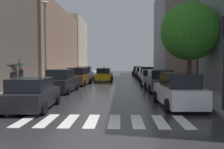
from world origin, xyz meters
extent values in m
cube|color=#262628|center=(0.00, 24.00, -0.02)|extent=(28.00, 72.00, 0.04)
cube|color=gray|center=(-6.50, 24.00, 0.07)|extent=(3.00, 72.00, 0.15)
cube|color=gray|center=(6.50, 24.00, 0.07)|extent=(3.00, 72.00, 0.15)
cube|color=silver|center=(-3.15, 2.64, 0.01)|extent=(0.45, 2.20, 0.01)
cube|color=silver|center=(-2.25, 2.64, 0.01)|extent=(0.45, 2.20, 0.01)
cube|color=silver|center=(-1.35, 2.64, 0.01)|extent=(0.45, 2.20, 0.01)
cube|color=silver|center=(-0.45, 2.64, 0.01)|extent=(0.45, 2.20, 0.01)
cube|color=silver|center=(0.45, 2.64, 0.01)|extent=(0.45, 2.20, 0.01)
cube|color=silver|center=(1.35, 2.64, 0.01)|extent=(0.45, 2.20, 0.01)
cube|color=silver|center=(2.25, 2.64, 0.01)|extent=(0.45, 2.20, 0.01)
cube|color=silver|center=(3.15, 2.64, 0.01)|extent=(0.45, 2.20, 0.01)
cube|color=#8C6B56|center=(-11.00, 29.57, 5.23)|extent=(6.00, 21.33, 10.46)
cube|color=#B2A38C|center=(-11.00, 47.74, 6.18)|extent=(6.00, 12.90, 12.36)
cube|color=slate|center=(11.00, 39.60, 7.80)|extent=(6.00, 13.42, 15.61)
cube|color=black|center=(-3.73, 4.95, 0.56)|extent=(2.04, 4.13, 0.77)
cube|color=black|center=(-3.72, 4.75, 1.25)|extent=(1.75, 2.30, 0.63)
cylinder|color=black|center=(-4.72, 6.25, 0.32)|extent=(0.24, 0.65, 0.64)
cylinder|color=black|center=(-2.84, 6.33, 0.32)|extent=(0.24, 0.65, 0.64)
cylinder|color=black|center=(-4.62, 3.57, 0.32)|extent=(0.24, 0.65, 0.64)
cylinder|color=black|center=(-2.74, 3.65, 0.32)|extent=(0.24, 0.65, 0.64)
cube|color=black|center=(-3.95, 11.72, 0.63)|extent=(1.90, 4.62, 0.90)
cube|color=black|center=(-3.96, 11.49, 1.45)|extent=(1.63, 2.56, 0.74)
cylinder|color=black|center=(-4.78, 13.25, 0.32)|extent=(0.24, 0.65, 0.64)
cylinder|color=black|center=(-3.02, 13.19, 0.32)|extent=(0.24, 0.65, 0.64)
cylinder|color=black|center=(-4.88, 10.24, 0.32)|extent=(0.24, 0.65, 0.64)
cylinder|color=black|center=(-3.12, 10.18, 0.32)|extent=(0.24, 0.65, 0.64)
cube|color=brown|center=(-3.74, 17.76, 0.63)|extent=(2.04, 4.77, 0.91)
cube|color=black|center=(-3.75, 17.53, 1.45)|extent=(1.73, 2.65, 0.74)
cylinder|color=black|center=(-4.60, 19.35, 0.32)|extent=(0.25, 0.65, 0.64)
cylinder|color=black|center=(-2.75, 19.27, 0.32)|extent=(0.25, 0.65, 0.64)
cylinder|color=black|center=(-4.72, 16.25, 0.32)|extent=(0.25, 0.65, 0.64)
cylinder|color=black|center=(-2.88, 16.17, 0.32)|extent=(0.25, 0.65, 0.64)
cube|color=navy|center=(-3.98, 23.92, 0.63)|extent=(1.85, 4.08, 0.91)
cube|color=black|center=(-3.98, 23.72, 1.45)|extent=(1.62, 2.25, 0.74)
cylinder|color=black|center=(-4.90, 25.27, 0.32)|extent=(0.22, 0.64, 0.64)
cylinder|color=black|center=(-3.07, 25.27, 0.32)|extent=(0.22, 0.64, 0.64)
cylinder|color=black|center=(-4.89, 22.58, 0.32)|extent=(0.22, 0.64, 0.64)
cylinder|color=black|center=(-3.06, 22.58, 0.32)|extent=(0.22, 0.64, 0.64)
cube|color=silver|center=(3.72, 5.93, 0.62)|extent=(1.95, 4.44, 0.89)
cube|color=black|center=(3.73, 5.71, 1.42)|extent=(1.65, 2.47, 0.72)
cylinder|color=black|center=(2.78, 7.33, 0.32)|extent=(0.25, 0.65, 0.64)
cylinder|color=black|center=(4.54, 7.40, 0.32)|extent=(0.25, 0.65, 0.64)
cylinder|color=black|center=(2.90, 4.45, 0.32)|extent=(0.25, 0.65, 0.64)
cylinder|color=black|center=(4.67, 4.52, 0.32)|extent=(0.25, 0.65, 0.64)
cube|color=#474C51|center=(3.85, 12.60, 0.61)|extent=(1.99, 4.11, 0.86)
cube|color=black|center=(3.86, 12.40, 1.39)|extent=(1.73, 2.27, 0.71)
cylinder|color=black|center=(2.87, 13.94, 0.32)|extent=(0.23, 0.64, 0.64)
cylinder|color=black|center=(4.80, 13.96, 0.32)|extent=(0.23, 0.64, 0.64)
cylinder|color=black|center=(2.90, 11.24, 0.32)|extent=(0.23, 0.64, 0.64)
cylinder|color=black|center=(4.84, 11.26, 0.32)|extent=(0.23, 0.64, 0.64)
cube|color=silver|center=(3.76, 17.95, 0.57)|extent=(2.00, 4.15, 0.78)
cube|color=black|center=(3.75, 17.74, 1.28)|extent=(1.70, 2.31, 0.64)
cylinder|color=black|center=(2.90, 19.33, 0.32)|extent=(0.25, 0.65, 0.64)
cylinder|color=black|center=(4.73, 19.26, 0.32)|extent=(0.25, 0.65, 0.64)
cylinder|color=black|center=(2.79, 16.64, 0.32)|extent=(0.25, 0.65, 0.64)
cylinder|color=black|center=(4.62, 16.56, 0.32)|extent=(0.25, 0.65, 0.64)
cube|color=#B2B7BF|center=(3.97, 24.21, 0.62)|extent=(1.81, 4.03, 0.89)
cube|color=black|center=(3.97, 24.01, 1.43)|extent=(1.58, 2.22, 0.73)
cylinder|color=black|center=(3.07, 25.52, 0.32)|extent=(0.23, 0.64, 0.64)
cylinder|color=black|center=(4.84, 25.54, 0.32)|extent=(0.23, 0.64, 0.64)
cylinder|color=black|center=(3.10, 22.88, 0.32)|extent=(0.23, 0.64, 0.64)
cylinder|color=black|center=(4.87, 22.89, 0.32)|extent=(0.23, 0.64, 0.64)
cube|color=black|center=(3.95, 30.91, 0.56)|extent=(1.84, 4.45, 0.76)
cube|color=black|center=(3.95, 30.69, 1.25)|extent=(1.61, 2.45, 0.62)
cylinder|color=black|center=(3.06, 32.38, 0.32)|extent=(0.22, 0.64, 0.64)
cylinder|color=black|center=(4.87, 32.37, 0.32)|extent=(0.22, 0.64, 0.64)
cylinder|color=black|center=(3.04, 29.45, 0.32)|extent=(0.22, 0.64, 0.64)
cylinder|color=black|center=(4.85, 29.44, 0.32)|extent=(0.22, 0.64, 0.64)
cube|color=black|center=(3.89, 37.43, 0.58)|extent=(1.91, 4.43, 0.80)
cube|color=black|center=(3.89, 37.21, 1.31)|extent=(1.67, 2.44, 0.66)
cylinder|color=black|center=(2.96, 38.90, 0.32)|extent=(0.22, 0.64, 0.64)
cylinder|color=black|center=(4.84, 38.88, 0.32)|extent=(0.22, 0.64, 0.64)
cylinder|color=black|center=(2.94, 35.98, 0.32)|extent=(0.22, 0.64, 0.64)
cylinder|color=black|center=(4.82, 35.97, 0.32)|extent=(0.22, 0.64, 0.64)
cube|color=yellow|center=(-1.44, 23.38, 0.57)|extent=(1.95, 4.56, 0.80)
cube|color=black|center=(-1.44, 23.15, 1.30)|extent=(1.68, 2.52, 0.65)
cube|color=#F2EDCC|center=(-1.44, 23.15, 1.72)|extent=(0.21, 0.36, 0.18)
cylinder|color=black|center=(-2.33, 24.89, 0.32)|extent=(0.23, 0.64, 0.64)
cylinder|color=black|center=(-0.48, 24.85, 0.32)|extent=(0.23, 0.64, 0.64)
cylinder|color=black|center=(-2.39, 21.91, 0.32)|extent=(0.23, 0.64, 0.64)
cylinder|color=black|center=(-0.54, 21.87, 0.32)|extent=(0.23, 0.64, 0.64)
cylinder|color=#38513D|center=(-6.41, 8.60, 0.57)|extent=(0.28, 0.28, 0.84)
cylinder|color=black|center=(-6.41, 8.60, 1.32)|extent=(0.36, 0.36, 0.67)
sphere|color=tan|center=(-6.41, 8.60, 1.79)|extent=(0.26, 0.26, 0.26)
cone|color=black|center=(-6.41, 8.60, 2.08)|extent=(0.99, 0.99, 0.20)
cylinder|color=#333338|center=(-6.41, 8.60, 1.70)|extent=(0.02, 0.02, 0.76)
cylinder|color=#38513D|center=(-7.45, 12.29, 0.59)|extent=(0.28, 0.28, 0.87)
cylinder|color=black|center=(-7.45, 12.29, 1.37)|extent=(0.36, 0.36, 0.69)
sphere|color=tan|center=(-7.45, 12.29, 1.85)|extent=(0.27, 0.27, 0.27)
cone|color=#19723F|center=(-7.45, 12.29, 2.15)|extent=(1.09, 1.09, 0.20)
cylinder|color=#333338|center=(-7.45, 12.29, 1.76)|extent=(0.02, 0.02, 0.78)
cylinder|color=#513823|center=(6.20, 12.59, 1.50)|extent=(0.36, 0.36, 2.71)
sphere|color=#327D24|center=(6.20, 12.59, 4.83)|extent=(4.64, 4.64, 4.64)
cylinder|color=black|center=(5.45, 4.44, 1.85)|extent=(0.12, 0.12, 3.40)
cylinder|color=#595B60|center=(-5.55, 12.77, 3.63)|extent=(0.16, 0.16, 6.96)
ellipsoid|color=beige|center=(-5.55, 12.77, 7.26)|extent=(0.60, 0.28, 0.24)
camera|label=1|loc=(0.69, -6.54, 2.32)|focal=37.65mm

